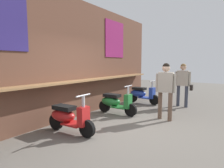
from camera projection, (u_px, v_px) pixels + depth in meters
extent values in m
plane|color=#605B54|center=(128.00, 129.00, 4.87)|extent=(26.79, 26.79, 0.00)
cube|color=brown|center=(70.00, 59.00, 5.79)|extent=(9.57, 0.25, 3.59)
cube|color=olive|center=(77.00, 81.00, 5.70)|extent=(8.61, 0.36, 0.05)
cube|color=#841E56|center=(115.00, 39.00, 7.52)|extent=(1.26, 0.02, 1.39)
ellipsoid|color=red|center=(63.00, 115.00, 4.68)|extent=(0.40, 0.71, 0.30)
cube|color=black|center=(64.00, 108.00, 4.64)|extent=(0.32, 0.56, 0.10)
cube|color=red|center=(74.00, 124.00, 4.52)|extent=(0.40, 0.51, 0.04)
cube|color=red|center=(84.00, 116.00, 4.34)|extent=(0.29, 0.17, 0.44)
cylinder|color=#B7B7BC|center=(83.00, 111.00, 4.32)|extent=(0.07, 0.07, 0.70)
cylinder|color=#B7B7BC|center=(83.00, 95.00, 4.28)|extent=(0.46, 0.05, 0.04)
cylinder|color=black|center=(87.00, 129.00, 4.31)|extent=(0.11, 0.40, 0.40)
cylinder|color=black|center=(56.00, 122.00, 4.84)|extent=(0.11, 0.40, 0.40)
ellipsoid|color=#237533|center=(111.00, 101.00, 6.40)|extent=(0.39, 0.71, 0.30)
cube|color=black|center=(112.00, 95.00, 6.35)|extent=(0.31, 0.55, 0.10)
cube|color=#237533|center=(120.00, 107.00, 6.23)|extent=(0.39, 0.51, 0.04)
cube|color=#237533|center=(128.00, 101.00, 6.04)|extent=(0.28, 0.16, 0.44)
cylinder|color=#B7B7BC|center=(128.00, 97.00, 6.03)|extent=(0.07, 0.07, 0.70)
cylinder|color=#B7B7BC|center=(128.00, 86.00, 5.99)|extent=(0.46, 0.04, 0.04)
cylinder|color=black|center=(131.00, 110.00, 6.02)|extent=(0.11, 0.40, 0.40)
cylinder|color=black|center=(105.00, 106.00, 6.56)|extent=(0.11, 0.40, 0.40)
ellipsoid|color=#233D9E|center=(138.00, 93.00, 8.10)|extent=(0.43, 0.73, 0.30)
cube|color=black|center=(139.00, 89.00, 8.05)|extent=(0.34, 0.57, 0.10)
cube|color=#233D9E|center=(145.00, 98.00, 7.90)|extent=(0.42, 0.53, 0.04)
cube|color=#233D9E|center=(152.00, 93.00, 7.69)|extent=(0.29, 0.18, 0.44)
cylinder|color=#B7B7BC|center=(152.00, 90.00, 7.68)|extent=(0.07, 0.07, 0.70)
cylinder|color=#B7B7BC|center=(152.00, 81.00, 7.64)|extent=(0.46, 0.07, 0.04)
cylinder|color=black|center=(154.00, 100.00, 7.66)|extent=(0.13, 0.41, 0.40)
cylinder|color=black|center=(133.00, 97.00, 8.27)|extent=(0.13, 0.41, 0.40)
cylinder|color=#383D4C|center=(178.00, 96.00, 7.45)|extent=(0.12, 0.12, 0.81)
cylinder|color=#383D4C|center=(186.00, 97.00, 7.24)|extent=(0.12, 0.12, 0.81)
cube|color=#ADA393|center=(183.00, 78.00, 7.27)|extent=(0.24, 0.42, 0.57)
sphere|color=tan|center=(183.00, 67.00, 7.22)|extent=(0.22, 0.22, 0.22)
sphere|color=olive|center=(183.00, 66.00, 7.22)|extent=(0.20, 0.20, 0.20)
cylinder|color=#ADA393|center=(176.00, 78.00, 7.38)|extent=(0.08, 0.08, 0.54)
cylinder|color=#ADA393|center=(190.00, 79.00, 7.16)|extent=(0.08, 0.08, 0.54)
cube|color=black|center=(191.00, 88.00, 7.18)|extent=(0.27, 0.13, 0.20)
cylinder|color=brown|center=(160.00, 105.00, 5.75)|extent=(0.12, 0.12, 0.82)
cylinder|color=brown|center=(170.00, 107.00, 5.53)|extent=(0.12, 0.12, 0.82)
cube|color=#ADA393|center=(166.00, 82.00, 5.56)|extent=(0.26, 0.44, 0.58)
sphere|color=beige|center=(166.00, 68.00, 5.52)|extent=(0.22, 0.22, 0.22)
sphere|color=black|center=(166.00, 67.00, 5.51)|extent=(0.20, 0.20, 0.20)
cylinder|color=#ADA393|center=(157.00, 83.00, 5.67)|extent=(0.08, 0.08, 0.55)
cylinder|color=#ADA393|center=(175.00, 83.00, 5.46)|extent=(0.08, 0.08, 0.55)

